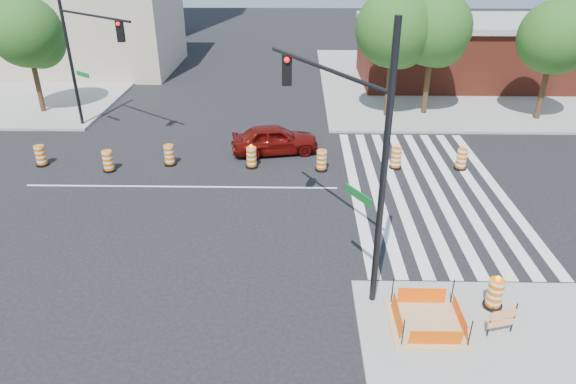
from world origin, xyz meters
name	(u,v)px	position (x,y,z in m)	size (l,w,h in m)	color
ground	(181,187)	(0.00, 0.00, 0.00)	(120.00, 120.00, 0.00)	black
sidewalk_ne	(467,82)	(18.00, 18.00, 0.07)	(22.00, 22.00, 0.15)	gray
crosswalk_east	(426,189)	(10.95, 0.00, 0.01)	(6.75, 13.50, 0.01)	silver
lane_centerline	(181,187)	(0.00, 0.00, 0.01)	(14.00, 0.12, 0.01)	silver
excavation_pit	(427,322)	(9.00, -9.00, 0.22)	(2.20, 2.20, 0.90)	tan
brick_storefront	(472,52)	(18.00, 18.00, 2.32)	(16.50, 8.50, 4.60)	maroon
beige_midrise	(82,5)	(-12.00, 22.00, 5.00)	(14.00, 10.00, 10.00)	#B9AA8E
red_coupe	(275,139)	(4.05, 4.04, 0.75)	(1.77, 4.41, 1.50)	#580A07
signal_pole_se	(347,129)	(6.66, -6.41, 5.11)	(3.35, 5.51, 8.35)	black
signal_pole_nw	(84,43)	(-6.11, 6.87, 5.01)	(4.96, 3.91, 8.17)	black
pit_drum	(495,294)	(11.12, -8.21, 0.62)	(0.57, 0.57, 1.12)	black
barricade	(502,319)	(10.93, -9.38, 0.70)	(0.83, 0.26, 0.99)	#FF6805
tree_north_b	(28,36)	(-10.75, 10.26, 4.72)	(4.14, 4.14, 7.03)	#382314
tree_north_c	(394,33)	(10.70, 9.89, 5.01)	(4.39, 4.39, 7.46)	#382314
tree_north_d	(434,33)	(13.09, 10.40, 4.96)	(4.34, 4.34, 7.38)	#382314
tree_north_e	(555,41)	(19.72, 9.47, 4.67)	(4.09, 4.09, 6.96)	#382314
median_drum_1	(41,156)	(-7.28, 2.22, 0.48)	(0.60, 0.60, 1.02)	black
median_drum_2	(108,162)	(-3.78, 1.63, 0.48)	(0.60, 0.60, 1.02)	black
median_drum_3	(169,156)	(-1.03, 2.42, 0.48)	(0.60, 0.60, 1.02)	black
median_drum_4	(252,158)	(3.00, 2.20, 0.49)	(0.60, 0.60, 1.18)	black
median_drum_5	(322,161)	(6.36, 1.92, 0.48)	(0.60, 0.60, 1.02)	black
median_drum_6	(396,159)	(9.95, 2.25, 0.48)	(0.60, 0.60, 1.02)	black
median_drum_7	(461,160)	(13.07, 2.19, 0.48)	(0.60, 0.60, 1.02)	black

